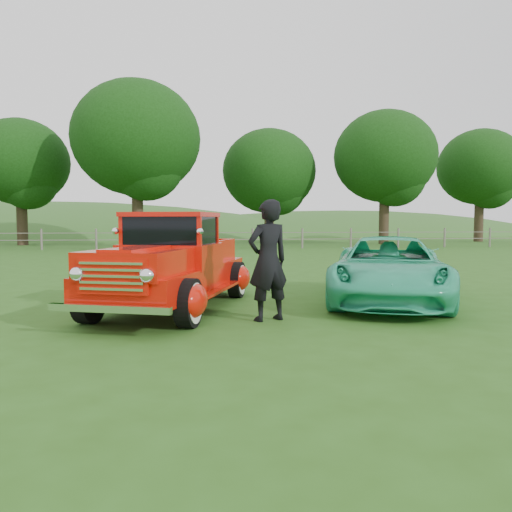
{
  "coord_description": "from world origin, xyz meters",
  "views": [
    {
      "loc": [
        -0.28,
        -7.35,
        1.62
      ],
      "look_at": [
        0.73,
        1.2,
        1.02
      ],
      "focal_mm": 35.0,
      "sensor_mm": 36.0,
      "label": 1
    }
  ],
  "objects": [
    {
      "name": "ground",
      "position": [
        0.0,
        0.0,
        0.0
      ],
      "size": [
        140.0,
        140.0,
        0.0
      ],
      "primitive_type": "plane",
      "color": "#285215",
      "rests_on": "ground"
    },
    {
      "name": "distant_hills",
      "position": [
        -4.08,
        59.46,
        -4.55
      ],
      "size": [
        116.0,
        60.0,
        18.0
      ],
      "color": "#2B5720",
      "rests_on": "ground"
    },
    {
      "name": "fence_line",
      "position": [
        0.0,
        22.0,
        0.6
      ],
      "size": [
        48.0,
        0.12,
        1.2
      ],
      "color": "#6A6259",
      "rests_on": "ground"
    },
    {
      "name": "tree_mid_west",
      "position": [
        -12.0,
        28.0,
        5.55
      ],
      "size": [
        6.4,
        6.4,
        8.46
      ],
      "color": "#312218",
      "rests_on": "ground"
    },
    {
      "name": "tree_near_west",
      "position": [
        -4.0,
        25.0,
        6.8
      ],
      "size": [
        8.0,
        8.0,
        10.42
      ],
      "color": "#312218",
      "rests_on": "ground"
    },
    {
      "name": "tree_near_east",
      "position": [
        5.0,
        29.0,
        5.25
      ],
      "size": [
        6.8,
        6.8,
        8.33
      ],
      "color": "#312218",
      "rests_on": "ground"
    },
    {
      "name": "tree_mid_east",
      "position": [
        13.0,
        27.0,
        6.17
      ],
      "size": [
        7.2,
        7.2,
        9.44
      ],
      "color": "#312218",
      "rests_on": "ground"
    },
    {
      "name": "tree_far_east",
      "position": [
        22.0,
        30.0,
        5.86
      ],
      "size": [
        6.6,
        6.6,
        8.86
      ],
      "color": "#312218",
      "rests_on": "ground"
    },
    {
      "name": "red_pickup",
      "position": [
        -0.73,
        1.92,
        0.8
      ],
      "size": [
        3.31,
        5.28,
        1.78
      ],
      "rotation": [
        0.0,
        0.0,
        -0.32
      ],
      "color": "black",
      "rests_on": "ground"
    },
    {
      "name": "teal_sedan",
      "position": [
        3.52,
        2.18,
        0.66
      ],
      "size": [
        3.7,
        5.19,
        1.31
      ],
      "primitive_type": "imported",
      "rotation": [
        0.0,
        0.0,
        -0.36
      ],
      "color": "#2EBB8B",
      "rests_on": "ground"
    },
    {
      "name": "man",
      "position": [
        0.86,
        0.63,
        0.99
      ],
      "size": [
        0.84,
        0.71,
        1.97
      ],
      "primitive_type": "imported",
      "rotation": [
        0.0,
        0.0,
        3.53
      ],
      "color": "black",
      "rests_on": "ground"
    }
  ]
}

